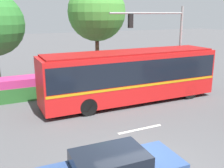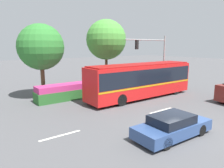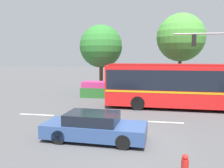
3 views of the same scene
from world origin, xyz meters
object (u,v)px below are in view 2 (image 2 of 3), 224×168
sedan_foreground (172,126)px  street_tree_left (41,47)px  street_tree_centre (106,40)px  city_bus (141,79)px  traffic_light_pole (155,54)px

sedan_foreground → street_tree_left: (-2.59, 13.00, 4.17)m
sedan_foreground → street_tree_centre: size_ratio=0.60×
city_bus → street_tree_left: 9.81m
city_bus → traffic_light_pole: traffic_light_pole is taller
sedan_foreground → traffic_light_pole: bearing=48.7°
sedan_foreground → traffic_light_pole: 12.67m
street_tree_centre → sedan_foreground: bearing=-110.9°
street_tree_centre → street_tree_left: bearing=-176.3°
city_bus → street_tree_centre: 7.20m
city_bus → street_tree_left: (-7.46, 5.66, 2.93)m
traffic_light_pole → street_tree_centre: bearing=-54.9°
traffic_light_pole → street_tree_centre: (-3.25, 4.62, 1.60)m
city_bus → street_tree_left: size_ratio=1.64×
sedan_foreground → street_tree_left: bearing=103.5°
city_bus → street_tree_centre: (0.28, 6.15, 3.73)m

